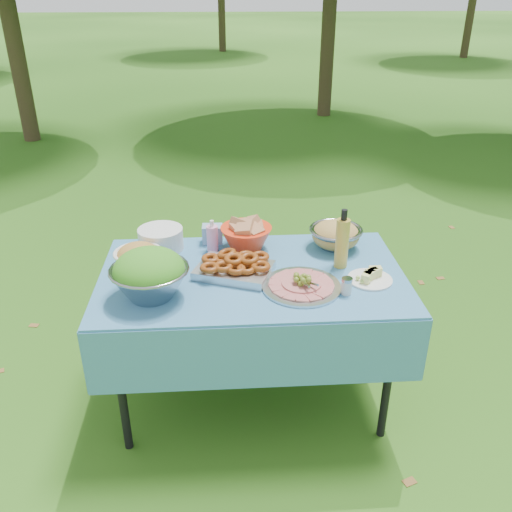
{
  "coord_description": "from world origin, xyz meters",
  "views": [
    {
      "loc": [
        -0.13,
        -2.28,
        2.02
      ],
      "look_at": [
        0.02,
        0.0,
        0.86
      ],
      "focal_mm": 38.0,
      "sensor_mm": 36.0,
      "label": 1
    }
  ],
  "objects": [
    {
      "name": "picnic_table",
      "position": [
        0.0,
        0.0,
        0.38
      ],
      "size": [
        1.46,
        0.86,
        0.76
      ],
      "primitive_type": "cube",
      "color": "#77C1E5",
      "rests_on": "ground"
    },
    {
      "name": "bread_bowl",
      "position": [
        -0.01,
        0.29,
        0.85
      ],
      "size": [
        0.35,
        0.35,
        0.18
      ],
      "primitive_type": null,
      "rotation": [
        0.0,
        0.0,
        0.37
      ],
      "color": "#F43A18",
      "rests_on": "picnic_table"
    },
    {
      "name": "salad_bowl",
      "position": [
        -0.46,
        -0.18,
        0.87
      ],
      "size": [
        0.36,
        0.36,
        0.23
      ],
      "primitive_type": null,
      "rotation": [
        0.0,
        0.0,
        0.03
      ],
      "color": "#95969D",
      "rests_on": "picnic_table"
    },
    {
      "name": "fried_tray",
      "position": [
        -0.09,
        0.0,
        0.8
      ],
      "size": [
        0.41,
        0.35,
        0.08
      ],
      "primitive_type": "cube",
      "rotation": [
        0.0,
        0.0,
        -0.36
      ],
      "color": "silver",
      "rests_on": "picnic_table"
    },
    {
      "name": "shaker",
      "position": [
        0.41,
        -0.21,
        0.8
      ],
      "size": [
        0.06,
        0.06,
        0.08
      ],
      "primitive_type": "cylinder",
      "rotation": [
        0.0,
        0.0,
        0.15
      ],
      "color": "silver",
      "rests_on": "picnic_table"
    },
    {
      "name": "cheese_plate",
      "position": [
        0.55,
        -0.1,
        0.79
      ],
      "size": [
        0.24,
        0.24,
        0.06
      ],
      "primitive_type": "cylinder",
      "rotation": [
        0.0,
        0.0,
        0.13
      ],
      "color": "white",
      "rests_on": "picnic_table"
    },
    {
      "name": "wipes_box",
      "position": [
        -0.19,
        0.36,
        0.81
      ],
      "size": [
        0.11,
        0.08,
        0.1
      ],
      "primitive_type": "cube",
      "rotation": [
        0.0,
        0.0,
        -0.03
      ],
      "color": "#82ABCA",
      "rests_on": "picnic_table"
    },
    {
      "name": "plate_stack",
      "position": [
        -0.46,
        0.3,
        0.82
      ],
      "size": [
        0.27,
        0.27,
        0.11
      ],
      "primitive_type": "cylinder",
      "rotation": [
        0.0,
        0.0,
        0.16
      ],
      "color": "white",
      "rests_on": "picnic_table"
    },
    {
      "name": "oil_bottle",
      "position": [
        0.44,
        0.05,
        0.91
      ],
      "size": [
        0.07,
        0.07,
        0.3
      ],
      "primitive_type": "cylinder",
      "rotation": [
        0.0,
        0.0,
        0.0
      ],
      "color": "gold",
      "rests_on": "picnic_table"
    },
    {
      "name": "ground",
      "position": [
        0.0,
        0.0,
        0.0
      ],
      "size": [
        80.0,
        80.0,
        0.0
      ],
      "primitive_type": "plane",
      "color": "#113209",
      "rests_on": "ground"
    },
    {
      "name": "sanitizer_bottle",
      "position": [
        -0.19,
        0.27,
        0.85
      ],
      "size": [
        0.07,
        0.07,
        0.17
      ],
      "primitive_type": "cylinder",
      "rotation": [
        0.0,
        0.0,
        0.29
      ],
      "color": "#FA97C5",
      "rests_on": "picnic_table"
    },
    {
      "name": "pasta_bowl_steel",
      "position": [
        0.45,
        0.26,
        0.83
      ],
      "size": [
        0.36,
        0.36,
        0.14
      ],
      "primitive_type": null,
      "rotation": [
        0.0,
        0.0,
        0.44
      ],
      "color": "#95969D",
      "rests_on": "picnic_table"
    },
    {
      "name": "pasta_bowl_white",
      "position": [
        -0.55,
        0.1,
        0.83
      ],
      "size": [
        0.25,
        0.25,
        0.13
      ],
      "primitive_type": null,
      "rotation": [
        0.0,
        0.0,
        0.08
      ],
      "color": "white",
      "rests_on": "picnic_table"
    },
    {
      "name": "charcuterie_platter",
      "position": [
        0.22,
        -0.15,
        0.8
      ],
      "size": [
        0.45,
        0.45,
        0.08
      ],
      "primitive_type": "cylinder",
      "rotation": [
        0.0,
        0.0,
        0.25
      ],
      "color": "silver",
      "rests_on": "picnic_table"
    }
  ]
}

